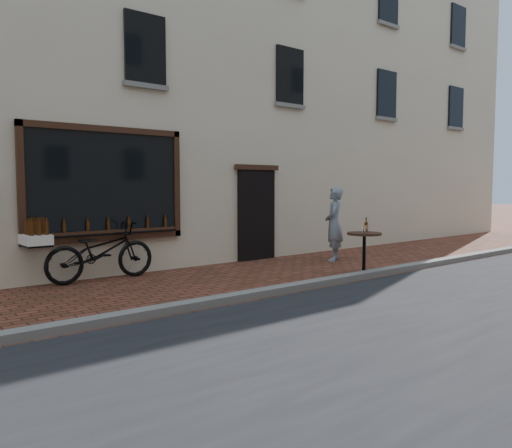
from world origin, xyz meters
TOP-DOWN VIEW (x-y plane):
  - ground at (0.00, 0.00)m, footprint 90.00×90.00m
  - kerb at (0.00, 0.20)m, footprint 90.00×0.25m
  - shop_building at (0.00, 6.50)m, footprint 28.00×6.20m
  - cargo_bicycle at (-2.18, 3.20)m, footprint 2.46×0.79m
  - bistro_table at (2.17, 0.35)m, footprint 0.68×0.68m
  - pedestrian at (3.24, 2.14)m, footprint 0.78×0.73m

SIDE VIEW (x-z plane):
  - ground at x=0.00m, z-range 0.00..0.00m
  - kerb at x=0.00m, z-range 0.00..0.12m
  - cargo_bicycle at x=-2.18m, z-range -0.03..1.17m
  - bistro_table at x=2.17m, z-range 0.04..1.21m
  - pedestrian at x=3.24m, z-range 0.00..1.79m
  - shop_building at x=0.00m, z-range 0.00..10.00m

